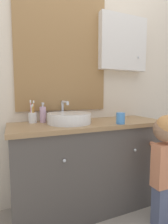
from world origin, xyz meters
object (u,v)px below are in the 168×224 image
Objects in this scene: sink_basin at (69,118)px; child_figure at (165,154)px; toothbrush_holder at (33,117)px; soap_dispenser at (43,114)px; drinking_cup at (121,118)px.

sink_basin is 0.82m from child_figure.
child_figure is at bearing -35.84° from sink_basin.
toothbrush_holder is at bearing 146.89° from child_figure.
soap_dispenser is at bearing 145.95° from sink_basin.
soap_dispenser is at bearing 150.70° from drinking_cup.
sink_basin is at bearing 144.16° from child_figure.
child_figure is (0.63, -0.46, -0.26)m from sink_basin.
sink_basin reaches higher than drinking_cup.
toothbrush_holder is 1.12× the size of soap_dispenser.
sink_basin is 0.25m from soap_dispenser.
sink_basin is 0.44m from drinking_cup.
soap_dispenser is (0.09, -0.01, 0.02)m from toothbrush_holder.
soap_dispenser is at bearing -5.44° from toothbrush_holder.
toothbrush_holder reaches higher than child_figure.
child_figure is (0.92, -0.60, -0.26)m from toothbrush_holder.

